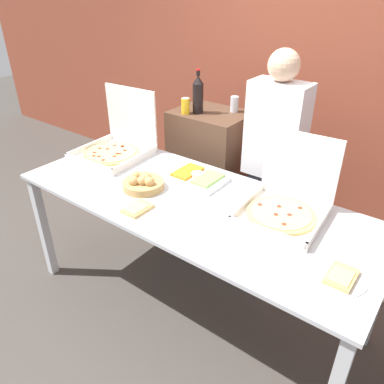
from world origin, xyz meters
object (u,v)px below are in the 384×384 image
at_px(pizza_box_near_right, 286,203).
at_px(soda_can_silver, 234,104).
at_px(veggie_tray, 198,177).
at_px(soda_can_colored, 185,106).
at_px(soda_bottle, 198,94).
at_px(paper_plate_front_left, 341,277).
at_px(paper_plate_front_center, 138,209).
at_px(person_guest_plaid, 272,164).
at_px(bread_basket, 143,183).
at_px(pizza_box_far_left, 117,144).

distance_m(pizza_box_near_right, soda_can_silver, 1.17).
height_order(veggie_tray, soda_can_colored, soda_can_colored).
xyz_separation_m(soda_bottle, soda_can_silver, (0.21, 0.20, -0.09)).
height_order(paper_plate_front_left, soda_can_silver, soda_can_silver).
xyz_separation_m(veggie_tray, soda_can_silver, (-0.19, 0.74, 0.29)).
distance_m(paper_plate_front_center, soda_can_colored, 1.11).
distance_m(soda_can_colored, person_guest_plaid, 0.82).
xyz_separation_m(paper_plate_front_center, bread_basket, (-0.17, 0.22, 0.03)).
height_order(pizza_box_near_right, bread_basket, pizza_box_near_right).
height_order(soda_bottle, person_guest_plaid, person_guest_plaid).
distance_m(pizza_box_near_right, soda_bottle, 1.24).
bearing_deg(veggie_tray, soda_can_silver, 104.01).
distance_m(pizza_box_near_right, paper_plate_front_left, 0.56).
bearing_deg(bread_basket, soda_bottle, 102.27).
relative_size(paper_plate_front_center, bread_basket, 0.83).
xyz_separation_m(pizza_box_near_right, soda_can_silver, (-0.84, 0.78, 0.23)).
xyz_separation_m(veggie_tray, soda_can_colored, (-0.47, 0.47, 0.29)).
xyz_separation_m(pizza_box_far_left, bread_basket, (0.53, -0.27, -0.05)).
bearing_deg(paper_plate_front_center, soda_can_colored, 112.78).
xyz_separation_m(soda_can_silver, soda_can_colored, (-0.28, -0.27, 0.00)).
distance_m(paper_plate_front_center, veggie_tray, 0.52).
relative_size(pizza_box_near_right, soda_can_colored, 3.95).
bearing_deg(veggie_tray, soda_bottle, 126.37).
distance_m(paper_plate_front_left, person_guest_plaid, 1.20).
xyz_separation_m(pizza_box_far_left, person_guest_plaid, (1.04, 0.56, -0.08)).
relative_size(paper_plate_front_center, soda_can_silver, 1.78).
relative_size(soda_bottle, person_guest_plaid, 0.20).
height_order(pizza_box_far_left, soda_can_silver, pizza_box_far_left).
distance_m(pizza_box_near_right, person_guest_plaid, 0.67).
relative_size(pizza_box_near_right, soda_bottle, 1.43).
bearing_deg(bread_basket, pizza_box_far_left, 152.94).
relative_size(pizza_box_far_left, paper_plate_front_center, 2.39).
bearing_deg(soda_can_colored, person_guest_plaid, 4.28).
bearing_deg(paper_plate_front_center, soda_bottle, 108.17).
relative_size(paper_plate_front_left, soda_can_silver, 1.85).
bearing_deg(pizza_box_near_right, paper_plate_front_center, -149.34).
bearing_deg(pizza_box_near_right, person_guest_plaid, 118.43).
height_order(paper_plate_front_center, soda_bottle, soda_bottle).
bearing_deg(pizza_box_far_left, soda_bottle, 55.13).
height_order(bread_basket, person_guest_plaid, person_guest_plaid).
bearing_deg(soda_can_silver, pizza_box_far_left, -125.97).
xyz_separation_m(bread_basket, soda_bottle, (-0.18, 0.84, 0.36)).
bearing_deg(paper_plate_front_left, soda_can_silver, 138.57).
relative_size(pizza_box_far_left, soda_can_silver, 4.26).
distance_m(pizza_box_near_right, soda_can_colored, 1.25).
distance_m(soda_can_silver, soda_can_colored, 0.39).
distance_m(bread_basket, person_guest_plaid, 0.97).
height_order(pizza_box_near_right, soda_can_silver, pizza_box_near_right).
relative_size(paper_plate_front_left, person_guest_plaid, 0.14).
bearing_deg(person_guest_plaid, pizza_box_far_left, 28.11).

